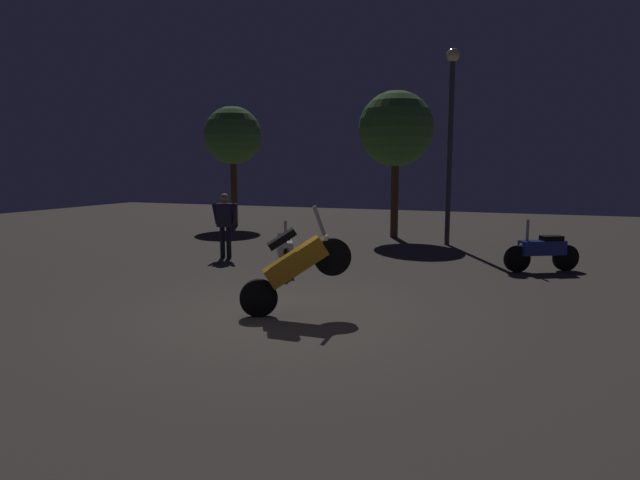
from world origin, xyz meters
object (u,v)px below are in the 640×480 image
object	(u,v)px
motorcycle_orange_foreground	(295,266)
streetlamp_near	(451,123)
motorcycle_blue_parked_right	(542,251)
motorcycle_white_parked_left	(285,250)
person_rider_beside	(225,220)

from	to	relation	value
motorcycle_orange_foreground	streetlamp_near	size ratio (longest dim) A/B	0.30
motorcycle_orange_foreground	motorcycle_blue_parked_right	xyz separation A→B (m)	(3.52, 4.91, -0.31)
motorcycle_orange_foreground	streetlamp_near	bearing A→B (deg)	51.91
motorcycle_white_parked_left	streetlamp_near	size ratio (longest dim) A/B	0.28
motorcycle_blue_parked_right	streetlamp_near	size ratio (longest dim) A/B	0.28
motorcycle_blue_parked_right	person_rider_beside	size ratio (longest dim) A/B	0.96
person_rider_beside	motorcycle_blue_parked_right	bearing A→B (deg)	85.16
motorcycle_blue_parked_right	streetlamp_near	distance (m)	5.02
motorcycle_white_parked_left	streetlamp_near	xyz separation A→B (m)	(2.71, 5.15, 2.96)
motorcycle_blue_parked_right	person_rider_beside	bearing A→B (deg)	-21.89
motorcycle_orange_foreground	motorcycle_white_parked_left	xyz separation A→B (m)	(-1.58, 3.03, -0.31)
motorcycle_orange_foreground	motorcycle_blue_parked_right	world-z (taller)	motorcycle_orange_foreground
motorcycle_white_parked_left	person_rider_beside	xyz separation A→B (m)	(-2.04, 0.99, 0.49)
motorcycle_white_parked_left	motorcycle_blue_parked_right	bearing A→B (deg)	81.92
motorcycle_blue_parked_right	motorcycle_white_parked_left	bearing A→B (deg)	-8.74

